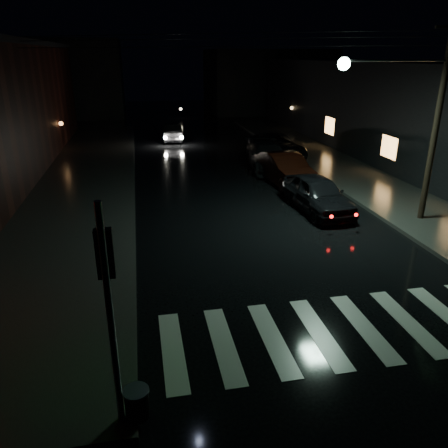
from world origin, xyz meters
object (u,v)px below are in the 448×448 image
parked_car_a (318,194)px  oncoming_car (173,132)px  parked_car_c (268,157)px  parked_car_b (285,169)px  parked_car_d (276,147)px

parked_car_a → oncoming_car: parked_car_a is taller
parked_car_a → parked_car_c: 7.62m
oncoming_car → parked_car_c: bearing=117.6°
parked_car_c → oncoming_car: 11.49m
parked_car_b → oncoming_car: 14.49m
parked_car_d → oncoming_car: bearing=123.7°
parked_car_d → oncoming_car: 9.85m
parked_car_b → oncoming_car: bearing=103.1°
parked_car_d → oncoming_car: parked_car_d is taller
parked_car_d → oncoming_car: size_ratio=1.41×
parked_car_c → oncoming_car: bearing=119.8°
parked_car_a → parked_car_b: bearing=86.4°
parked_car_a → parked_car_d: parked_car_d is taller
parked_car_c → parked_car_d: 3.05m
parked_car_b → oncoming_car: parked_car_b is taller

